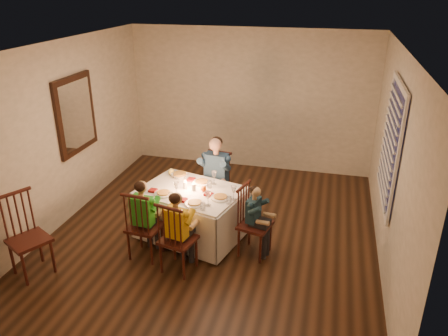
% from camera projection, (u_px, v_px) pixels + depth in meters
% --- Properties ---
extents(ground, '(5.00, 5.00, 0.00)m').
position_uv_depth(ground, '(215.00, 231.00, 6.32)').
color(ground, black).
rests_on(ground, ground).
extents(wall_left, '(0.02, 5.00, 2.60)m').
position_uv_depth(wall_left, '(64.00, 133.00, 6.31)').
color(wall_left, beige).
rests_on(wall_left, ground).
extents(wall_right, '(0.02, 5.00, 2.60)m').
position_uv_depth(wall_right, '(392.00, 163.00, 5.29)').
color(wall_right, beige).
rests_on(wall_right, ground).
extents(wall_back, '(4.50, 0.02, 2.60)m').
position_uv_depth(wall_back, '(250.00, 100.00, 8.03)').
color(wall_back, beige).
rests_on(wall_back, ground).
extents(ceiling, '(5.00, 5.00, 0.00)m').
position_uv_depth(ceiling, '(213.00, 46.00, 5.29)').
color(ceiling, white).
rests_on(ceiling, wall_back).
extents(dining_table, '(1.58, 1.31, 0.69)m').
position_uv_depth(dining_table, '(191.00, 203.00, 6.02)').
color(dining_table, white).
rests_on(dining_table, ground).
extents(chair_adult, '(0.44, 0.43, 0.97)m').
position_uv_depth(chair_adult, '(216.00, 213.00, 6.81)').
color(chair_adult, '#3A140F').
rests_on(chair_adult, ground).
extents(chair_near_left, '(0.43, 0.41, 0.97)m').
position_uv_depth(chair_near_left, '(147.00, 255.00, 5.76)').
color(chair_near_left, '#3A140F').
rests_on(chair_near_left, ground).
extents(chair_near_right, '(0.47, 0.46, 0.97)m').
position_uv_depth(chair_near_right, '(180.00, 269.00, 5.49)').
color(chair_near_right, '#3A140F').
rests_on(chair_near_right, ground).
extents(chair_end, '(0.47, 0.48, 0.97)m').
position_uv_depth(chair_end, '(254.00, 253.00, 5.81)').
color(chair_end, '#3A140F').
rests_on(chair_end, ground).
extents(chair_extra, '(0.57, 0.58, 1.06)m').
position_uv_depth(chair_extra, '(36.00, 273.00, 5.42)').
color(chair_extra, '#3A140F').
rests_on(chair_extra, ground).
extents(adult, '(0.50, 0.47, 1.24)m').
position_uv_depth(adult, '(216.00, 213.00, 6.81)').
color(adult, navy).
rests_on(adult, ground).
extents(child_green, '(0.39, 0.36, 1.09)m').
position_uv_depth(child_green, '(147.00, 255.00, 5.76)').
color(child_green, green).
rests_on(child_green, ground).
extents(child_yellow, '(0.42, 0.40, 1.08)m').
position_uv_depth(child_yellow, '(180.00, 269.00, 5.49)').
color(child_yellow, gold).
rests_on(child_yellow, ground).
extents(child_teal, '(0.34, 0.36, 0.98)m').
position_uv_depth(child_teal, '(254.00, 253.00, 5.81)').
color(child_teal, '#1B3644').
rests_on(child_teal, ground).
extents(setting_adult, '(0.32, 0.32, 0.02)m').
position_uv_depth(setting_adult, '(202.00, 182.00, 6.13)').
color(setting_adult, white).
rests_on(setting_adult, dining_table).
extents(setting_green, '(0.32, 0.32, 0.02)m').
position_uv_depth(setting_green, '(164.00, 194.00, 5.81)').
color(setting_green, white).
rests_on(setting_green, dining_table).
extents(setting_yellow, '(0.32, 0.32, 0.02)m').
position_uv_depth(setting_yellow, '(195.00, 203.00, 5.55)').
color(setting_yellow, white).
rests_on(setting_yellow, dining_table).
extents(setting_teal, '(0.32, 0.32, 0.02)m').
position_uv_depth(setting_teal, '(220.00, 198.00, 5.70)').
color(setting_teal, white).
rests_on(setting_teal, dining_table).
extents(candle_left, '(0.06, 0.06, 0.10)m').
position_uv_depth(candle_left, '(185.00, 185.00, 5.96)').
color(candle_left, silver).
rests_on(candle_left, dining_table).
extents(candle_right, '(0.06, 0.06, 0.10)m').
position_uv_depth(candle_right, '(194.00, 187.00, 5.89)').
color(candle_right, silver).
rests_on(candle_right, dining_table).
extents(squash, '(0.09, 0.09, 0.09)m').
position_uv_depth(squash, '(171.00, 172.00, 6.38)').
color(squash, yellow).
rests_on(squash, dining_table).
extents(orange_fruit, '(0.08, 0.08, 0.08)m').
position_uv_depth(orange_fruit, '(203.00, 189.00, 5.88)').
color(orange_fruit, orange).
rests_on(orange_fruit, dining_table).
extents(serving_bowl, '(0.31, 0.31, 0.06)m').
position_uv_depth(serving_bowl, '(180.00, 176.00, 6.30)').
color(serving_bowl, white).
rests_on(serving_bowl, dining_table).
extents(wall_mirror, '(0.06, 0.95, 1.15)m').
position_uv_depth(wall_mirror, '(76.00, 114.00, 6.49)').
color(wall_mirror, black).
rests_on(wall_mirror, wall_left).
extents(window_blinds, '(0.07, 1.34, 1.54)m').
position_uv_depth(window_blinds, '(390.00, 144.00, 5.31)').
color(window_blinds, '#0C0F33').
rests_on(window_blinds, wall_right).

